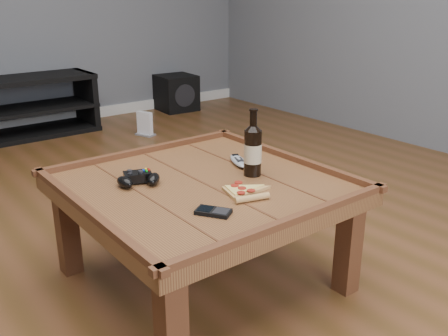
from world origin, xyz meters
TOP-DOWN VIEW (x-y plane):
  - ground at (0.00, 0.00)m, footprint 6.00×6.00m
  - baseboard at (0.00, 2.99)m, footprint 5.00×0.02m
  - coffee_table at (0.00, 0.00)m, footprint 1.03×1.03m
  - media_console at (0.00, 2.75)m, footprint 1.40×0.45m
  - beer_bottle at (0.22, -0.06)m, footprint 0.07×0.07m
  - game_controller at (-0.21, 0.14)m, footprint 0.18×0.15m
  - pizza_slice at (0.06, -0.19)m, footprint 0.21×0.27m
  - smartphone at (-0.14, -0.26)m, footprint 0.12×0.14m
  - remote_control at (0.26, 0.09)m, footprint 0.12×0.19m
  - subwoofer at (1.66, 2.80)m, footprint 0.38×0.38m
  - game_console at (0.92, 2.15)m, footprint 0.14×0.18m

SIDE VIEW (x-z plane):
  - ground at x=0.00m, z-range 0.00..0.00m
  - baseboard at x=0.00m, z-range 0.00..0.10m
  - game_console at x=0.92m, z-range -0.01..0.20m
  - subwoofer at x=1.66m, z-range 0.00..0.36m
  - media_console at x=0.00m, z-range 0.00..0.50m
  - coffee_table at x=0.00m, z-range 0.15..0.63m
  - smartphone at x=-0.14m, z-range 0.45..0.47m
  - pizza_slice at x=0.06m, z-range 0.45..0.47m
  - remote_control at x=0.26m, z-range 0.45..0.48m
  - game_controller at x=-0.21m, z-range 0.45..0.50m
  - beer_bottle at x=0.22m, z-range 0.42..0.70m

